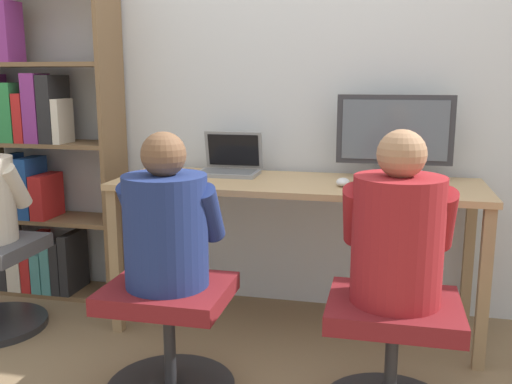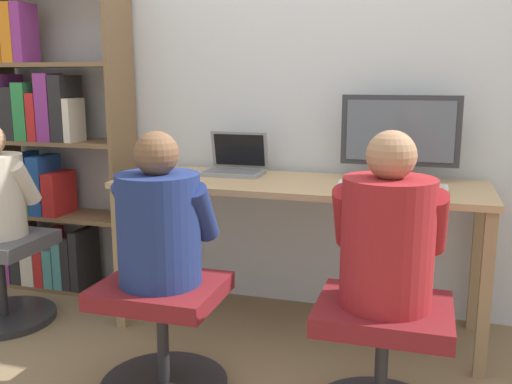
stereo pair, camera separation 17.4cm
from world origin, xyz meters
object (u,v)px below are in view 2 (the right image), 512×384
object	(u,v)px
person_at_laptop	(159,221)
office_chair_side	(1,274)
keyboard	(403,187)
office_chair_right	(163,331)
office_chair_left	(382,357)
person_at_monitor	(388,233)
bookshelf	(44,157)
laptop	(235,165)
desktop_monitor	(400,135)

from	to	relation	value
person_at_laptop	office_chair_side	bearing A→B (deg)	161.71
keyboard	office_chair_right	world-z (taller)	keyboard
office_chair_left	person_at_monitor	size ratio (longest dim) A/B	0.84
office_chair_right	office_chair_side	bearing A→B (deg)	161.50
office_chair_left	office_chair_right	distance (m)	0.87
person_at_laptop	office_chair_right	bearing A→B (deg)	-90.00
person_at_monitor	office_chair_side	bearing A→B (deg)	170.38
bookshelf	office_chair_side	world-z (taller)	bookshelf
office_chair_left	person_at_laptop	distance (m)	0.98
laptop	bookshelf	xyz separation A→B (m)	(-1.19, 0.01, -0.01)
office_chair_right	keyboard	bearing A→B (deg)	37.71
desktop_monitor	bookshelf	world-z (taller)	bookshelf
laptop	keyboard	xyz separation A→B (m)	(0.88, -0.19, -0.03)
keyboard	person_at_monitor	world-z (taller)	person_at_monitor
office_chair_right	office_chair_side	distance (m)	1.17
person_at_laptop	bookshelf	distance (m)	1.47
office_chair_right	bookshelf	world-z (taller)	bookshelf
person_at_monitor	office_chair_left	bearing A→B (deg)	-90.00
bookshelf	laptop	bearing A→B (deg)	-0.31
office_chair_right	person_at_laptop	size ratio (longest dim) A/B	0.87
laptop	keyboard	bearing A→B (deg)	-12.39
office_chair_right	person_at_monitor	xyz separation A→B (m)	(0.86, 0.04, 0.47)
desktop_monitor	office_chair_side	size ratio (longest dim) A/B	1.09
laptop	bookshelf	world-z (taller)	bookshelf
keyboard	person_at_laptop	xyz separation A→B (m)	(-0.89, -0.68, -0.06)
bookshelf	person_at_monitor	bearing A→B (deg)	-22.52
laptop	person_at_laptop	bearing A→B (deg)	-90.67
laptop	person_at_monitor	xyz separation A→B (m)	(0.85, -0.84, -0.08)
laptop	office_chair_right	xyz separation A→B (m)	(-0.01, -0.88, -0.55)
desktop_monitor	office_chair_right	bearing A→B (deg)	-132.69
desktop_monitor	office_chair_right	xyz separation A→B (m)	(-0.85, -0.92, -0.73)
office_chair_right	person_at_monitor	world-z (taller)	person_at_monitor
office_chair_left	bookshelf	distance (m)	2.28
office_chair_right	bookshelf	size ratio (longest dim) A/B	0.29
office_chair_left	office_chair_side	bearing A→B (deg)	170.25
desktop_monitor	person_at_monitor	bearing A→B (deg)	-88.85
keyboard	person_at_laptop	size ratio (longest dim) A/B	0.65
laptop	office_chair_left	size ratio (longest dim) A/B	0.61
laptop	bookshelf	bearing A→B (deg)	179.69
office_chair_right	person_at_laptop	xyz separation A→B (m)	(0.00, 0.00, 0.46)
laptop	office_chair_left	world-z (taller)	laptop
office_chair_left	desktop_monitor	bearing A→B (deg)	91.15
person_at_laptop	bookshelf	world-z (taller)	bookshelf
person_at_monitor	office_chair_side	world-z (taller)	person_at_monitor
keyboard	office_chair_side	size ratio (longest dim) A/B	0.74
bookshelf	person_at_laptop	bearing A→B (deg)	-36.71
keyboard	person_at_monitor	bearing A→B (deg)	-91.87
laptop	office_chair_left	bearing A→B (deg)	-44.70
office_chair_left	person_at_monitor	distance (m)	0.47
keyboard	person_at_laptop	world-z (taller)	person_at_laptop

